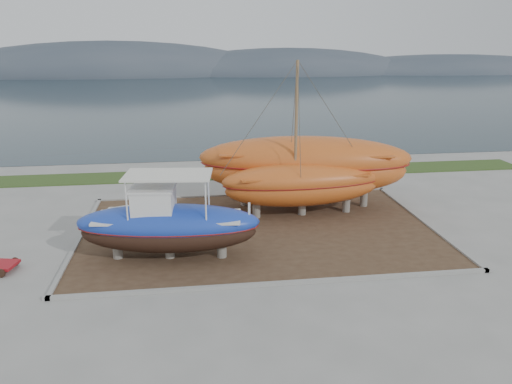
{
  "coord_description": "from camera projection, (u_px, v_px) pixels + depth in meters",
  "views": [
    {
      "loc": [
        -3.4,
        -20.22,
        9.71
      ],
      "look_at": [
        -0.15,
        4.0,
        2.14
      ],
      "focal_mm": 35.0,
      "sensor_mm": 36.0,
      "label": 1
    }
  ],
  "objects": [
    {
      "name": "ground",
      "position": [
        271.0,
        263.0,
        22.45
      ],
      "size": [
        140.0,
        140.0,
        0.0
      ],
      "primitive_type": "plane",
      "color": "gray",
      "rests_on": "ground"
    },
    {
      "name": "dirt_patch",
      "position": [
        259.0,
        230.0,
        26.23
      ],
      "size": [
        18.0,
        12.0,
        0.06
      ],
      "primitive_type": "cube",
      "color": "#422D1E",
      "rests_on": "ground"
    },
    {
      "name": "blue_caique",
      "position": [
        168.0,
        217.0,
        22.33
      ],
      "size": [
        8.47,
        3.46,
        3.96
      ],
      "primitive_type": null,
      "rotation": [
        0.0,
        0.0,
        -0.11
      ],
      "color": "#1C3EB3",
      "rests_on": "dirt_patch"
    },
    {
      "name": "orange_bare_hull",
      "position": [
        305.0,
        173.0,
        29.41
      ],
      "size": [
        12.86,
        5.65,
        4.07
      ],
      "primitive_type": null,
      "rotation": [
        0.0,
        0.0,
        -0.16
      ],
      "color": "#BC541D",
      "rests_on": "dirt_patch"
    },
    {
      "name": "white_dinghy",
      "position": [
        143.0,
        219.0,
        25.76
      ],
      "size": [
        4.66,
        1.93,
        1.38
      ],
      "primitive_type": null,
      "rotation": [
        0.0,
        0.0,
        -0.05
      ],
      "color": "silver",
      "rests_on": "dirt_patch"
    },
    {
      "name": "orange_sailboat",
      "position": [
        304.0,
        141.0,
        27.22
      ],
      "size": [
        9.3,
        3.18,
        8.55
      ],
      "primitive_type": null,
      "rotation": [
        0.0,
        0.0,
        0.05
      ],
      "color": "#BC541D",
      "rests_on": "dirt_patch"
    },
    {
      "name": "grass_strip",
      "position": [
        237.0,
        173.0,
        37.11
      ],
      "size": [
        44.0,
        3.0,
        0.08
      ],
      "primitive_type": "cube",
      "color": "#284219",
      "rests_on": "ground"
    },
    {
      "name": "sea",
      "position": [
        208.0,
        95.0,
        88.71
      ],
      "size": [
        260.0,
        100.0,
        0.04
      ],
      "primitive_type": null,
      "color": "#192A32",
      "rests_on": "ground"
    },
    {
      "name": "curb_frame",
      "position": [
        259.0,
        229.0,
        26.21
      ],
      "size": [
        18.6,
        12.6,
        0.15
      ],
      "primitive_type": null,
      "color": "gray",
      "rests_on": "ground"
    },
    {
      "name": "mountain_ridge",
      "position": [
        200.0,
        74.0,
        140.78
      ],
      "size": [
        200.0,
        36.0,
        20.0
      ],
      "primitive_type": null,
      "color": "#333D49",
      "rests_on": "ground"
    }
  ]
}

